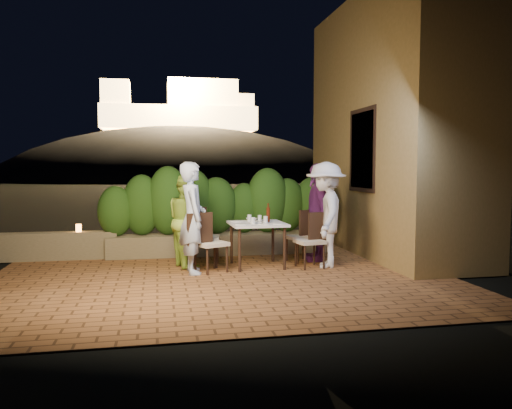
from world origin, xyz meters
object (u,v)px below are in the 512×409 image
object	(u,v)px
diner_green	(187,220)
diner_purple	(317,212)
chair_right_back	(301,236)
beer_bottle	(268,213)
parapet_lamp	(79,228)
chair_left_back	(206,237)
diner_white	(326,215)
diner_blue	(193,218)
dining_table	(257,245)
bowl	(252,219)
chair_left_front	(211,242)
chair_right_front	(310,240)

from	to	relation	value
diner_green	diner_purple	size ratio (longest dim) A/B	0.89
chair_right_back	diner_green	xyz separation A→B (m)	(-2.01, -0.00, 0.32)
beer_bottle	parapet_lamp	distance (m)	3.54
chair_left_back	diner_green	world-z (taller)	diner_green
diner_white	diner_purple	size ratio (longest dim) A/B	1.01
chair_left_back	diner_blue	bearing A→B (deg)	-106.54
dining_table	diner_white	world-z (taller)	diner_white
bowl	chair_left_front	bearing A→B (deg)	-141.52
chair_right_front	dining_table	bearing A→B (deg)	-26.22
diner_white	bowl	bearing A→B (deg)	-98.88
dining_table	chair_left_front	bearing A→B (deg)	-160.62
dining_table	diner_blue	xyz separation A→B (m)	(-1.11, -0.30, 0.51)
bowl	diner_blue	world-z (taller)	diner_blue
diner_blue	parapet_lamp	world-z (taller)	diner_blue
beer_bottle	diner_blue	size ratio (longest dim) A/B	0.18
dining_table	diner_green	size ratio (longest dim) A/B	0.58
diner_blue	diner_green	bearing A→B (deg)	1.18
diner_blue	parapet_lamp	bearing A→B (deg)	45.95
dining_table	diner_white	distance (m)	1.27
parapet_lamp	dining_table	bearing A→B (deg)	-23.38
chair_right_front	diner_purple	bearing A→B (deg)	-128.17
chair_left_back	parapet_lamp	world-z (taller)	chair_left_back
chair_right_front	chair_left_front	bearing A→B (deg)	-8.44
beer_bottle	chair_right_front	bearing A→B (deg)	-25.43
dining_table	chair_left_back	distance (m)	0.89
chair_left_back	chair_right_back	bearing A→B (deg)	11.48
beer_bottle	diner_green	distance (m)	1.39
diner_blue	diner_green	size ratio (longest dim) A/B	1.13
chair_left_back	chair_right_back	xyz separation A→B (m)	(1.70, 0.06, -0.05)
beer_bottle	chair_left_front	bearing A→B (deg)	-161.50
chair_left_front	diner_white	world-z (taller)	diner_white
bowl	diner_green	world-z (taller)	diner_green
dining_table	chair_right_front	distance (m)	0.89
chair_right_back	diner_blue	bearing A→B (deg)	-1.37
chair_right_front	parapet_lamp	distance (m)	4.24
chair_left_front	chair_right_back	world-z (taller)	chair_left_front
diner_white	diner_green	bearing A→B (deg)	-85.11
dining_table	beer_bottle	bearing A→B (deg)	14.83
bowl	chair_right_back	bearing A→B (deg)	-3.77
chair_right_back	diner_purple	world-z (taller)	diner_purple
beer_bottle	bowl	distance (m)	0.39
chair_right_back	diner_white	bearing A→B (deg)	100.53
beer_bottle	diner_green	world-z (taller)	diner_green
diner_purple	diner_blue	bearing A→B (deg)	-67.98
dining_table	diner_purple	bearing A→B (deg)	15.84
beer_bottle	chair_left_front	xyz separation A→B (m)	(-1.02, -0.34, -0.43)
bowl	diner_white	size ratio (longest dim) A/B	0.10
dining_table	chair_left_front	size ratio (longest dim) A/B	0.94
dining_table	diner_purple	size ratio (longest dim) A/B	0.52
dining_table	beer_bottle	world-z (taller)	beer_bottle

